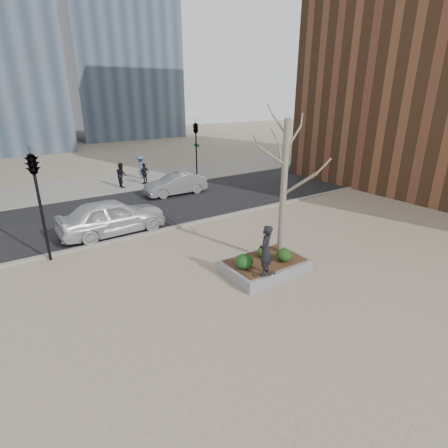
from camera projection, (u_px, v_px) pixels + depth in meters
ground at (244, 279)px, 12.61m from camera, size 120.00×120.00×0.00m
street at (140, 208)px, 20.36m from camera, size 60.00×8.00×0.02m
far_sidewalk at (105, 184)px, 25.78m from camera, size 60.00×6.00×0.02m
planter at (265, 266)px, 13.06m from camera, size 3.00×2.00×0.45m
planter_mulch at (265, 260)px, 12.97m from camera, size 2.70×1.70×0.04m
sycamore_tree at (285, 167)px, 12.57m from camera, size 2.80×2.80×6.60m
shrub_left at (244, 261)px, 12.26m from camera, size 0.62×0.62×0.53m
shrub_middle at (263, 252)px, 13.09m from camera, size 0.49×0.49×0.42m
shrub_right at (284, 255)px, 12.81m from camera, size 0.57×0.57×0.48m
skateboard at (264, 275)px, 11.91m from camera, size 0.80×0.45×0.08m
skateboarder at (265, 250)px, 11.59m from camera, size 0.76×0.69×1.75m
police_car at (112, 216)px, 16.44m from camera, size 4.98×2.12×1.68m
car_silver at (176, 184)px, 22.95m from camera, size 4.13×1.54×1.35m
car_third at (309, 163)px, 30.23m from camera, size 4.63×2.52×1.27m
pedestrian_a at (122, 175)px, 24.71m from camera, size 0.67×0.85×1.72m
pedestrian_b at (141, 167)px, 27.09m from camera, size 1.20×1.36×1.82m
pedestrian_c at (145, 173)px, 25.59m from camera, size 0.97×0.71×1.53m
traffic_light_near at (41, 207)px, 13.27m from camera, size 0.60×2.48×4.50m
traffic_light_far at (196, 150)px, 26.56m from camera, size 0.60×2.48×4.50m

